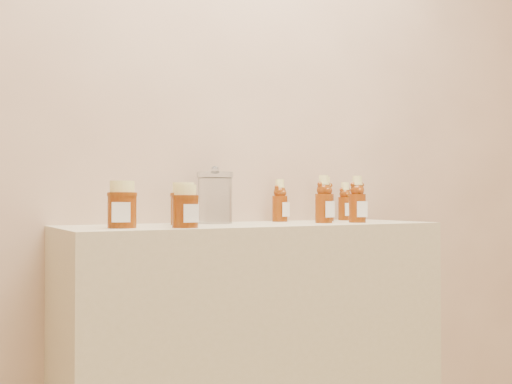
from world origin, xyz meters
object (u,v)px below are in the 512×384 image
bear_bottle_back_left (280,198)px  bear_bottle_front_left (324,196)px  honey_jar_left (122,204)px  display_table (257,367)px  glass_canister (215,196)px

bear_bottle_back_left → bear_bottle_front_left: (0.06, -0.17, 0.00)m
honey_jar_left → display_table: bearing=27.4°
display_table → bear_bottle_back_left: bear_bottle_back_left is taller
display_table → glass_canister: glass_canister is taller
glass_canister → display_table: bearing=-46.5°
bear_bottle_back_left → honey_jar_left: bear_bottle_back_left is taller
display_table → honey_jar_left: (-0.45, -0.05, 0.51)m
bear_bottle_back_left → honey_jar_left: bearing=178.6°
display_table → honey_jar_left: bearing=-173.1°
display_table → bear_bottle_front_left: bear_bottle_front_left is taller
display_table → glass_canister: 0.56m
bear_bottle_back_left → honey_jar_left: 0.64m
bear_bottle_back_left → glass_canister: 0.27m
bear_bottle_front_left → glass_canister: glass_canister is taller
display_table → glass_canister: bearing=133.5°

